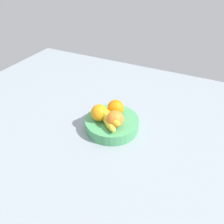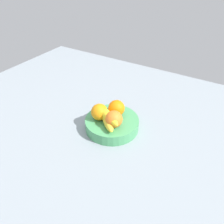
% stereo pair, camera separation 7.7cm
% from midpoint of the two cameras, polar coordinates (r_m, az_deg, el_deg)
% --- Properties ---
extents(ground_plane, '(1.80, 1.40, 0.03)m').
position_cam_midpoint_polar(ground_plane, '(1.05, 0.61, -4.45)').
color(ground_plane, gray).
extents(fruit_bowl, '(0.24, 0.24, 0.05)m').
position_cam_midpoint_polar(fruit_bowl, '(1.02, 2.17, -3.03)').
color(fruit_bowl, '#489B60').
rests_on(fruit_bowl, ground_plane).
extents(orange_front_left, '(0.07, 0.07, 0.07)m').
position_cam_midpoint_polar(orange_front_left, '(1.01, 3.32, 0.92)').
color(orange_front_left, orange).
rests_on(orange_front_left, fruit_bowl).
extents(orange_front_right, '(0.07, 0.07, 0.07)m').
position_cam_midpoint_polar(orange_front_right, '(0.98, -0.95, -0.06)').
color(orange_front_right, orange).
rests_on(orange_front_right, fruit_bowl).
extents(orange_center, '(0.07, 0.07, 0.07)m').
position_cam_midpoint_polar(orange_center, '(0.94, 2.80, -1.88)').
color(orange_center, orange).
rests_on(orange_center, fruit_bowl).
extents(banana_bunch, '(0.17, 0.15, 0.06)m').
position_cam_midpoint_polar(banana_bunch, '(0.96, 1.01, -1.34)').
color(banana_bunch, yellow).
rests_on(banana_bunch, fruit_bowl).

